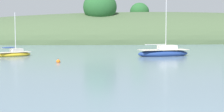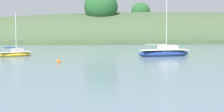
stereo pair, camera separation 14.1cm
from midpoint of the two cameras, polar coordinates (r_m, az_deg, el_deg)
far_shoreline_hill at (r=99.06m, az=9.31°, el=2.35°), size 150.00×36.00×20.73m
sailboat_white_near at (r=47.78m, az=8.45°, el=0.51°), size 7.44×3.51×9.24m
sailboat_cream_ketch at (r=48.67m, az=-15.23°, el=0.34°), size 4.80×3.67×5.91m
mooring_buoy_inner at (r=38.67m, az=-8.46°, el=-0.87°), size 0.44×0.44×0.54m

